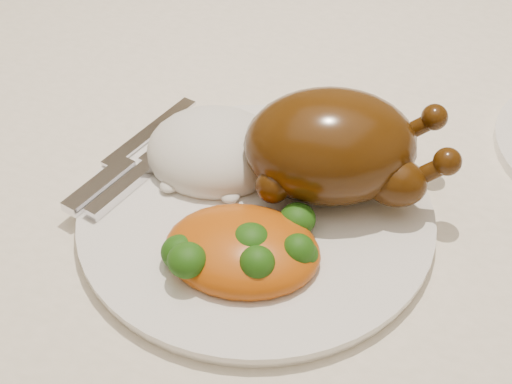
% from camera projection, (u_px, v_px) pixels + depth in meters
% --- Properties ---
extents(dining_table, '(1.60, 0.90, 0.76)m').
position_uv_depth(dining_table, '(285.00, 160.00, 0.82)').
color(dining_table, brown).
rests_on(dining_table, floor).
extents(tablecloth, '(1.73, 1.03, 0.18)m').
position_uv_depth(tablecloth, '(287.00, 108.00, 0.77)').
color(tablecloth, white).
rests_on(tablecloth, dining_table).
extents(dinner_plate, '(0.32, 0.32, 0.01)m').
position_uv_depth(dinner_plate, '(256.00, 215.00, 0.60)').
color(dinner_plate, white).
rests_on(dinner_plate, tablecloth).
extents(roast_chicken, '(0.19, 0.16, 0.09)m').
position_uv_depth(roast_chicken, '(335.00, 146.00, 0.58)').
color(roast_chicken, '#4E2808').
rests_on(roast_chicken, dinner_plate).
extents(rice_mound, '(0.14, 0.13, 0.06)m').
position_uv_depth(rice_mound, '(215.00, 152.00, 0.63)').
color(rice_mound, white).
rests_on(rice_mound, dinner_plate).
extents(mac_and_cheese, '(0.14, 0.12, 0.05)m').
position_uv_depth(mac_and_cheese, '(247.00, 250.00, 0.54)').
color(mac_and_cheese, '#D5580D').
rests_on(mac_and_cheese, dinner_plate).
extents(cutlery, '(0.05, 0.18, 0.01)m').
position_uv_depth(cutlery, '(127.00, 169.00, 0.62)').
color(cutlery, silver).
rests_on(cutlery, dinner_plate).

